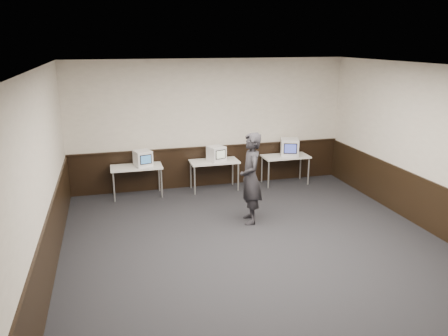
% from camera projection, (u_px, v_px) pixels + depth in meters
% --- Properties ---
extents(floor, '(8.00, 8.00, 0.00)m').
position_uv_depth(floor, '(263.00, 254.00, 7.67)').
color(floor, black).
rests_on(floor, ground).
extents(ceiling, '(8.00, 8.00, 0.00)m').
position_uv_depth(ceiling, '(268.00, 68.00, 6.77)').
color(ceiling, white).
rests_on(ceiling, back_wall).
extents(back_wall, '(7.00, 0.00, 7.00)m').
position_uv_depth(back_wall, '(210.00, 124.00, 10.93)').
color(back_wall, beige).
rests_on(back_wall, ground).
extents(front_wall, '(7.00, 0.00, 7.00)m').
position_uv_depth(front_wall, '(438.00, 301.00, 3.51)').
color(front_wall, beige).
rests_on(front_wall, ground).
extents(left_wall, '(0.00, 8.00, 8.00)m').
position_uv_depth(left_wall, '(39.00, 184.00, 6.35)').
color(left_wall, beige).
rests_on(left_wall, ground).
extents(right_wall, '(0.00, 8.00, 8.00)m').
position_uv_depth(right_wall, '(443.00, 153.00, 8.09)').
color(right_wall, beige).
rests_on(right_wall, ground).
extents(wainscot_back, '(6.98, 0.04, 1.00)m').
position_uv_depth(wainscot_back, '(211.00, 166.00, 11.22)').
color(wainscot_back, black).
rests_on(wainscot_back, back_wall).
extents(wainscot_left, '(0.04, 7.98, 1.00)m').
position_uv_depth(wainscot_left, '(49.00, 252.00, 6.66)').
color(wainscot_left, black).
rests_on(wainscot_left, left_wall).
extents(wainscot_right, '(0.04, 7.98, 1.00)m').
position_uv_depth(wainscot_right, '(434.00, 209.00, 8.39)').
color(wainscot_right, black).
rests_on(wainscot_right, right_wall).
extents(wainscot_rail, '(6.98, 0.06, 0.04)m').
position_uv_depth(wainscot_rail, '(211.00, 147.00, 11.05)').
color(wainscot_rail, black).
rests_on(wainscot_rail, wainscot_back).
extents(desk_left, '(1.20, 0.60, 0.75)m').
position_uv_depth(desk_left, '(137.00, 169.00, 10.34)').
color(desk_left, silver).
rests_on(desk_left, ground).
extents(desk_center, '(1.20, 0.60, 0.75)m').
position_uv_depth(desk_center, '(214.00, 163.00, 10.81)').
color(desk_center, silver).
rests_on(desk_center, ground).
extents(desk_right, '(1.20, 0.60, 0.75)m').
position_uv_depth(desk_right, '(285.00, 158.00, 11.29)').
color(desk_right, silver).
rests_on(desk_right, ground).
extents(emac_left, '(0.47, 0.48, 0.37)m').
position_uv_depth(emac_left, '(143.00, 158.00, 10.29)').
color(emac_left, white).
rests_on(emac_left, desk_left).
extents(emac_center, '(0.47, 0.49, 0.37)m').
position_uv_depth(emac_center, '(216.00, 154.00, 10.74)').
color(emac_center, white).
rests_on(emac_center, desk_center).
extents(emac_right, '(0.57, 0.58, 0.44)m').
position_uv_depth(emac_right, '(290.00, 147.00, 11.21)').
color(emac_right, white).
rests_on(emac_right, desk_right).
extents(person, '(0.53, 0.73, 1.87)m').
position_uv_depth(person, '(251.00, 178.00, 8.80)').
color(person, black).
rests_on(person, ground).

